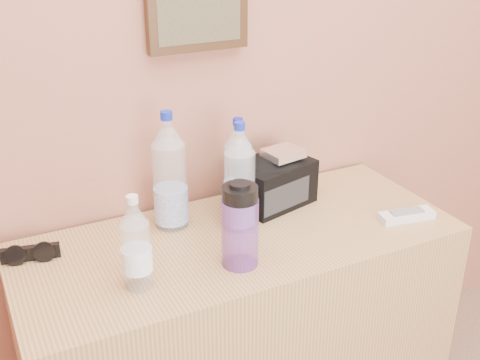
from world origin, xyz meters
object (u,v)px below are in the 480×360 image
dresser (239,345)px  sunglasses (31,253)px  pet_large_c (238,172)px  pet_small (136,248)px  pet_large_d (240,182)px  toiletry_bag (273,180)px  ac_remote (407,215)px  nalgene_bottle (240,225)px  foil_packet (283,153)px  pet_large_b (170,177)px

dresser → sunglasses: bearing=165.9°
pet_large_c → pet_small: bearing=-148.8°
pet_small → sunglasses: bearing=132.2°
sunglasses → pet_large_d: bearing=3.2°
toiletry_bag → sunglasses: bearing=166.3°
toiletry_bag → ac_remote: bearing=-55.7°
pet_small → nalgene_bottle: pet_small is taller
ac_remote → sunglasses: bearing=174.8°
ac_remote → foil_packet: 0.42m
dresser → pet_large_d: size_ratio=3.90×
nalgene_bottle → pet_large_c: bearing=64.7°
pet_small → ac_remote: pet_small is taller
dresser → pet_large_d: bearing=62.2°
pet_large_b → pet_large_c: pet_large_b is taller
pet_large_c → ac_remote: (0.44, -0.27, -0.12)m
pet_large_b → foil_packet: pet_large_b is taller
sunglasses → ac_remote: size_ratio=0.90×
pet_large_b → pet_large_d: pet_large_b is taller
pet_small → ac_remote: (0.83, -0.03, -0.10)m
sunglasses → ac_remote: sunglasses is taller
nalgene_bottle → toiletry_bag: bearing=47.2°
pet_large_c → pet_large_d: pet_large_d is taller
pet_large_c → pet_small: pet_large_c is taller
dresser → pet_large_b: size_ratio=3.60×
ac_remote → foil_packet: (-0.28, 0.26, 0.16)m
pet_large_b → sunglasses: pet_large_b is taller
ac_remote → foil_packet: bearing=146.9°
dresser → pet_small: bearing=-162.5°
foil_packet → sunglasses: bearing=179.1°
pet_small → nalgene_bottle: (0.27, -0.02, 0.01)m
dresser → ac_remote: ac_remote is taller
pet_large_c → sunglasses: pet_large_c is taller
ac_remote → pet_small: bearing=-172.6°
pet_large_c → pet_large_b: bearing=175.9°
pet_large_d → pet_small: size_ratio=1.31×
ac_remote → foil_packet: size_ratio=1.52×
pet_large_c → pet_large_d: (-0.04, -0.08, 0.01)m
dresser → nalgene_bottle: size_ratio=5.38×
pet_large_b → ac_remote: 0.72m
dresser → pet_large_b: pet_large_b is taller
pet_small → toiletry_bag: size_ratio=1.06×
foil_packet → nalgene_bottle: bearing=-137.3°
pet_large_d → ac_remote: pet_large_d is taller
nalgene_bottle → ac_remote: (0.56, -0.00, -0.10)m
pet_large_c → ac_remote: 0.53m
foil_packet → pet_large_b: bearing=176.5°
dresser → foil_packet: foil_packet is taller
pet_large_b → nalgene_bottle: size_ratio=1.49×
pet_large_b → nalgene_bottle: (0.09, -0.28, -0.04)m
pet_large_c → toiletry_bag: pet_large_c is taller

